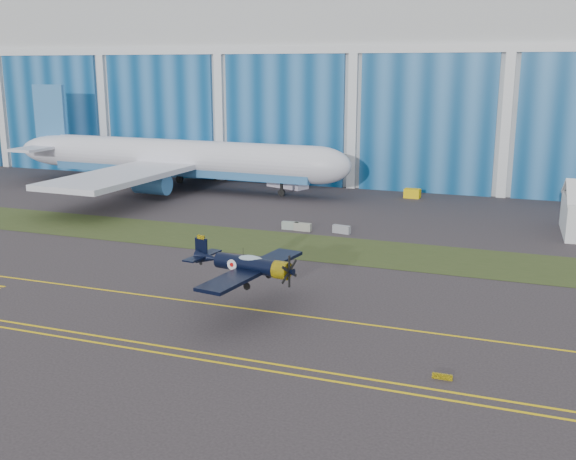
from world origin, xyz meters
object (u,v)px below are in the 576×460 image
(warbird, at_px, (246,264))
(jetliner, at_px, (178,119))
(tug, at_px, (412,193))
(shipping_container, at_px, (288,178))

(warbird, height_order, jetliner, jetliner)
(warbird, xyz_separation_m, jetliner, (-30.83, 45.43, 6.82))
(jetliner, bearing_deg, tug, 9.55)
(warbird, bearing_deg, shipping_container, 115.79)
(shipping_container, height_order, tug, shipping_container)
(jetliner, relative_size, shipping_container, 9.66)
(jetliner, distance_m, tug, 36.21)
(jetliner, xyz_separation_m, shipping_container, (15.04, 6.29, -9.13))
(shipping_container, bearing_deg, tug, 16.48)
(warbird, height_order, shipping_container, warbird)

